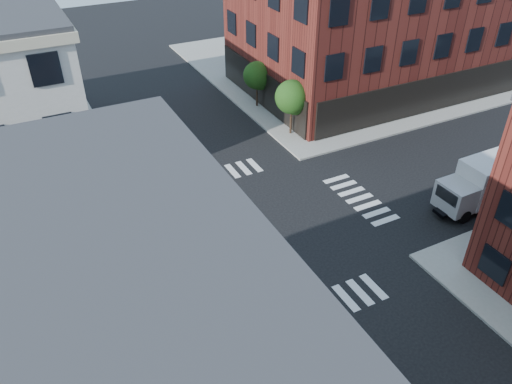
% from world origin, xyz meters
% --- Properties ---
extents(ground, '(120.00, 120.00, 0.00)m').
position_xyz_m(ground, '(0.00, 0.00, 0.00)').
color(ground, black).
rests_on(ground, ground).
extents(sidewalk_ne, '(30.00, 30.00, 0.15)m').
position_xyz_m(sidewalk_ne, '(21.00, 21.00, 0.07)').
color(sidewalk_ne, gray).
rests_on(sidewalk_ne, ground).
extents(building_ne, '(25.00, 16.00, 12.00)m').
position_xyz_m(building_ne, '(20.50, 16.00, 6.00)').
color(building_ne, '#431510').
rests_on(building_ne, ground).
extents(tree_near, '(2.69, 2.69, 4.49)m').
position_xyz_m(tree_near, '(7.56, 9.98, 3.16)').
color(tree_near, black).
rests_on(tree_near, ground).
extents(tree_far, '(2.43, 2.43, 4.07)m').
position_xyz_m(tree_far, '(7.56, 15.98, 2.87)').
color(tree_far, black).
rests_on(tree_far, ground).
extents(signal_pole, '(1.29, 1.24, 4.60)m').
position_xyz_m(signal_pole, '(-6.72, -6.68, 2.86)').
color(signal_pole, black).
rests_on(signal_pole, ground).
extents(box_truck, '(7.27, 2.33, 3.27)m').
position_xyz_m(box_truck, '(13.94, -4.06, 1.70)').
color(box_truck, silver).
rests_on(box_truck, ground).
extents(traffic_cone, '(0.40, 0.40, 0.62)m').
position_xyz_m(traffic_cone, '(-5.70, -4.26, 0.30)').
color(traffic_cone, '#F82B0B').
rests_on(traffic_cone, ground).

